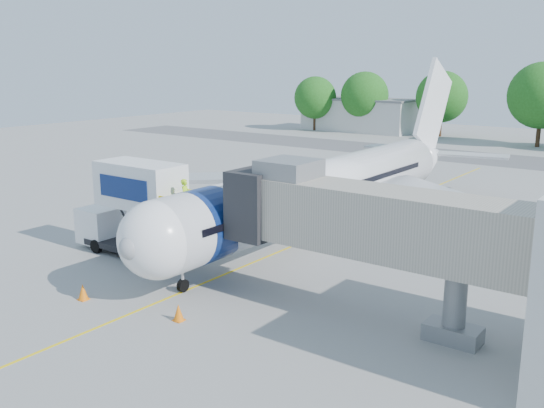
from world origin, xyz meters
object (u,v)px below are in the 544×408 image
Objects in this scene: aircraft at (330,187)px; catering_hiloader at (134,209)px; ground_tug at (64,361)px; jet_bridge at (356,220)px.

catering_hiloader is (-6.26, -11.12, -0.19)m from aircraft.
jet_bridge is at bearing 47.61° from ground_tug.
ground_tug is at bearing -50.93° from catering_hiloader.
jet_bridge is 12.77m from ground_tug.
catering_hiloader is 2.15× the size of ground_tug.
catering_hiloader reaches higher than ground_tug.
aircraft is 9.40× the size of ground_tug.
aircraft is at bearing 80.10° from ground_tug.
aircraft is 12.77m from catering_hiloader.
aircraft is at bearing 60.63° from catering_hiloader.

